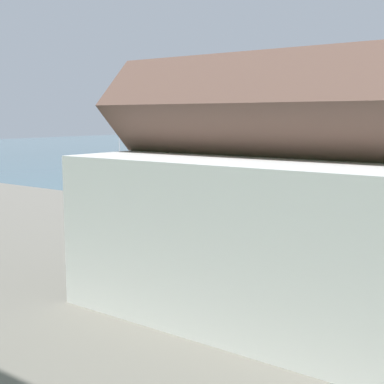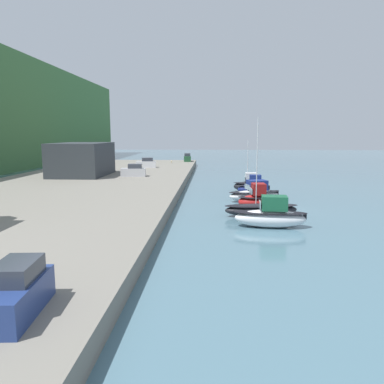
% 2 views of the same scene
% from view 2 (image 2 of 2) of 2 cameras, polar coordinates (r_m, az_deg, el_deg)
% --- Properties ---
extents(ground_plane, '(320.00, 320.00, 0.00)m').
position_cam_2_polar(ground_plane, '(44.26, 13.41, -2.65)').
color(ground_plane, slate).
extents(quay_promenade, '(123.38, 30.88, 1.34)m').
position_cam_2_polar(quay_promenade, '(47.71, -21.56, -1.39)').
color(quay_promenade, gray).
rests_on(quay_promenade, ground_plane).
extents(yacht_club_building, '(12.51, 8.58, 5.72)m').
position_cam_2_polar(yacht_club_building, '(68.93, -16.41, 4.82)').
color(yacht_club_building, '#2D3338').
rests_on(yacht_club_building, quay_promenade).
extents(moored_boat_0, '(2.74, 6.86, 2.98)m').
position_cam_2_polar(moored_boat_0, '(35.64, 11.93, -3.55)').
color(moored_boat_0, white).
rests_on(moored_boat_0, ground_plane).
extents(moored_boat_1, '(3.29, 8.12, 10.34)m').
position_cam_2_polar(moored_boat_1, '(40.23, 10.49, -2.62)').
color(moored_boat_1, black).
rests_on(moored_boat_1, ground_plane).
extents(moored_boat_2, '(2.72, 4.45, 3.00)m').
position_cam_2_polar(moored_boat_2, '(43.94, 9.84, -1.13)').
color(moored_boat_2, red).
rests_on(moored_boat_2, ground_plane).
extents(moored_boat_3, '(4.40, 7.31, 2.74)m').
position_cam_2_polar(moored_boat_3, '(48.93, 9.54, -0.24)').
color(moored_boat_3, silver).
rests_on(moored_boat_3, ground_plane).
extents(moored_boat_4, '(1.69, 4.60, 2.90)m').
position_cam_2_polar(moored_boat_4, '(53.77, 9.40, 0.66)').
color(moored_boat_4, navy).
rests_on(moored_boat_4, ground_plane).
extents(moored_boat_5, '(2.27, 4.92, 7.80)m').
position_cam_2_polar(moored_boat_5, '(57.02, 8.79, 1.13)').
color(moored_boat_5, black).
rests_on(moored_boat_5, ground_plane).
extents(parked_car_0, '(4.33, 2.13, 2.16)m').
position_cam_2_polar(parked_car_0, '(99.71, -0.72, 5.21)').
color(parked_car_0, '#1E4C2D').
rests_on(parked_car_0, quay_promenade).
extents(parked_car_1, '(2.26, 4.38, 2.16)m').
position_cam_2_polar(parked_car_1, '(82.18, -6.95, 4.36)').
color(parked_car_1, silver).
rests_on(parked_car_1, quay_promenade).
extents(parked_car_2, '(4.34, 2.15, 2.16)m').
position_cam_2_polar(parked_car_2, '(17.35, -25.26, -13.72)').
color(parked_car_2, navy).
rests_on(parked_car_2, quay_promenade).
extents(parked_car_3, '(2.16, 4.34, 2.16)m').
position_cam_2_polar(parked_car_3, '(65.46, -8.87, 3.17)').
color(parked_car_3, '#B7B7BC').
rests_on(parked_car_3, quay_promenade).
extents(dog_on_quay, '(0.88, 0.44, 0.68)m').
position_cam_2_polar(dog_on_quay, '(94.03, -3.13, 4.70)').
color(dog_on_quay, tan).
rests_on(dog_on_quay, quay_promenade).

